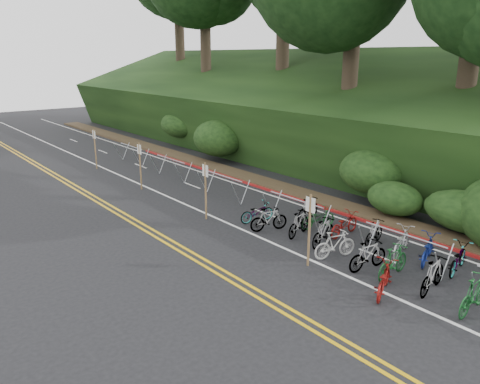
% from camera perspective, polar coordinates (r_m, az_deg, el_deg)
% --- Properties ---
extents(ground, '(120.00, 120.00, 0.00)m').
position_cam_1_polar(ground, '(13.17, 23.00, -16.21)').
color(ground, black).
rests_on(ground, ground).
extents(road_markings, '(7.47, 80.00, 0.01)m').
position_cam_1_polar(road_markings, '(19.66, -2.56, -3.95)').
color(road_markings, gold).
rests_on(road_markings, ground).
extents(red_curb, '(0.25, 28.00, 0.10)m').
position_cam_1_polar(red_curb, '(24.12, 4.50, -0.02)').
color(red_curb, maroon).
rests_on(red_curb, ground).
extents(embankment, '(14.30, 48.14, 9.11)m').
position_cam_1_polar(embankment, '(33.53, 5.48, 8.95)').
color(embankment, black).
rests_on(embankment, ground).
extents(bike_racks_rest, '(1.14, 23.00, 1.17)m').
position_cam_1_polar(bike_racks_rest, '(22.97, -2.10, 1.27)').
color(bike_racks_rest, '#9DA0A8').
rests_on(bike_racks_rest, ground).
extents(signposts_rest, '(0.08, 18.40, 2.50)m').
position_cam_1_polar(signposts_rest, '(22.36, -8.59, 2.21)').
color(signposts_rest, brown).
rests_on(signposts_rest, ground).
extents(bike_front, '(1.35, 1.91, 0.95)m').
position_cam_1_polar(bike_front, '(14.61, 17.07, -10.11)').
color(bike_front, maroon).
rests_on(bike_front, ground).
extents(bike_valet, '(3.28, 14.12, 1.09)m').
position_cam_1_polar(bike_valet, '(16.40, 20.00, -7.38)').
color(bike_valet, navy).
rests_on(bike_valet, ground).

